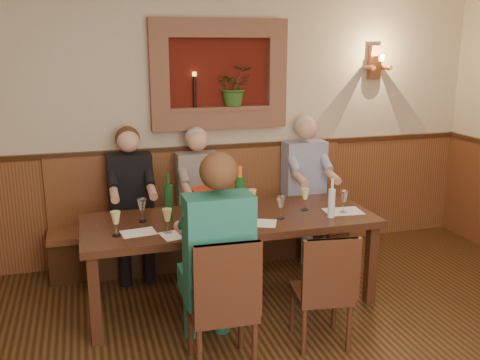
{
  "coord_description": "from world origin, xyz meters",
  "views": [
    {
      "loc": [
        -1.12,
        -2.2,
        2.14
      ],
      "look_at": [
        0.1,
        1.9,
        1.05
      ],
      "focal_mm": 40.0,
      "sensor_mm": 36.0,
      "label": 1
    }
  ],
  "objects_px": {
    "person_chair_front": "(216,274)",
    "wine_bottle_green_a": "(240,197)",
    "chair_near_right": "(321,311)",
    "person_bench_right": "(307,198)",
    "spittoon_bucket": "(208,207)",
    "water_bottle": "(332,202)",
    "dining_table": "(230,226)",
    "wine_bottle_green_b": "(169,202)",
    "chair_near_left": "(222,331)",
    "person_bench_left": "(132,215)",
    "person_bench_mid": "(200,210)",
    "bench": "(205,229)"
  },
  "relations": [
    {
      "from": "water_bottle",
      "to": "person_bench_left",
      "type": "bearing_deg",
      "value": 145.14
    },
    {
      "from": "dining_table",
      "to": "chair_near_right",
      "type": "relative_size",
      "value": 2.76
    },
    {
      "from": "chair_near_right",
      "to": "wine_bottle_green_b",
      "type": "bearing_deg",
      "value": 144.52
    },
    {
      "from": "chair_near_left",
      "to": "chair_near_right",
      "type": "relative_size",
      "value": 1.11
    },
    {
      "from": "person_chair_front",
      "to": "dining_table",
      "type": "bearing_deg",
      "value": 67.79
    },
    {
      "from": "chair_near_left",
      "to": "person_chair_front",
      "type": "bearing_deg",
      "value": 92.07
    },
    {
      "from": "bench",
      "to": "chair_near_left",
      "type": "distance_m",
      "value": 1.9
    },
    {
      "from": "person_chair_front",
      "to": "wine_bottle_green_b",
      "type": "bearing_deg",
      "value": 102.08
    },
    {
      "from": "spittoon_bucket",
      "to": "water_bottle",
      "type": "distance_m",
      "value": 1.02
    },
    {
      "from": "dining_table",
      "to": "person_bench_left",
      "type": "height_order",
      "value": "person_bench_left"
    },
    {
      "from": "dining_table",
      "to": "water_bottle",
      "type": "xyz_separation_m",
      "value": [
        0.8,
        -0.23,
        0.2
      ]
    },
    {
      "from": "person_bench_left",
      "to": "water_bottle",
      "type": "height_order",
      "value": "person_bench_left"
    },
    {
      "from": "bench",
      "to": "person_bench_mid",
      "type": "bearing_deg",
      "value": -126.51
    },
    {
      "from": "person_bench_right",
      "to": "spittoon_bucket",
      "type": "height_order",
      "value": "person_bench_right"
    },
    {
      "from": "person_bench_left",
      "to": "person_bench_right",
      "type": "xyz_separation_m",
      "value": [
        1.78,
        -0.0,
        0.02
      ]
    },
    {
      "from": "person_bench_mid",
      "to": "wine_bottle_green_a",
      "type": "distance_m",
      "value": 0.98
    },
    {
      "from": "wine_bottle_green_a",
      "to": "water_bottle",
      "type": "distance_m",
      "value": 0.76
    },
    {
      "from": "bench",
      "to": "person_chair_front",
      "type": "relative_size",
      "value": 2.02
    },
    {
      "from": "wine_bottle_green_a",
      "to": "wine_bottle_green_b",
      "type": "xyz_separation_m",
      "value": [
        -0.56,
        0.12,
        -0.03
      ]
    },
    {
      "from": "person_bench_right",
      "to": "water_bottle",
      "type": "xyz_separation_m",
      "value": [
        -0.25,
        -1.06,
        0.28
      ]
    },
    {
      "from": "person_bench_left",
      "to": "water_bottle",
      "type": "relative_size",
      "value": 4.28
    },
    {
      "from": "wine_bottle_green_a",
      "to": "bench",
      "type": "bearing_deg",
      "value": 93.92
    },
    {
      "from": "dining_table",
      "to": "bench",
      "type": "bearing_deg",
      "value": 90.0
    },
    {
      "from": "spittoon_bucket",
      "to": "chair_near_right",
      "type": "bearing_deg",
      "value": -47.88
    },
    {
      "from": "person_chair_front",
      "to": "wine_bottle_green_a",
      "type": "xyz_separation_m",
      "value": [
        0.38,
        0.72,
        0.32
      ]
    },
    {
      "from": "bench",
      "to": "chair_near_right",
      "type": "xyz_separation_m",
      "value": [
        0.45,
        -1.78,
        -0.07
      ]
    },
    {
      "from": "person_bench_left",
      "to": "water_bottle",
      "type": "bearing_deg",
      "value": -34.86
    },
    {
      "from": "person_bench_mid",
      "to": "water_bottle",
      "type": "relative_size",
      "value": 4.18
    },
    {
      "from": "wine_bottle_green_a",
      "to": "water_bottle",
      "type": "relative_size",
      "value": 1.35
    },
    {
      "from": "person_bench_left",
      "to": "person_bench_right",
      "type": "relative_size",
      "value": 0.97
    },
    {
      "from": "chair_near_right",
      "to": "person_bench_mid",
      "type": "bearing_deg",
      "value": 115.45
    },
    {
      "from": "person_bench_left",
      "to": "person_chair_front",
      "type": "xyz_separation_m",
      "value": [
        0.41,
        -1.61,
        0.04
      ]
    },
    {
      "from": "person_chair_front",
      "to": "person_bench_right",
      "type": "bearing_deg",
      "value": 49.65
    },
    {
      "from": "person_bench_mid",
      "to": "person_chair_front",
      "type": "distance_m",
      "value": 1.63
    },
    {
      "from": "bench",
      "to": "chair_near_right",
      "type": "height_order",
      "value": "bench"
    },
    {
      "from": "dining_table",
      "to": "person_bench_right",
      "type": "xyz_separation_m",
      "value": [
        1.05,
        0.84,
        -0.08
      ]
    },
    {
      "from": "dining_table",
      "to": "bench",
      "type": "height_order",
      "value": "bench"
    },
    {
      "from": "chair_near_left",
      "to": "person_bench_left",
      "type": "height_order",
      "value": "person_bench_left"
    },
    {
      "from": "chair_near_right",
      "to": "person_bench_right",
      "type": "bearing_deg",
      "value": 78.1
    },
    {
      "from": "person_bench_mid",
      "to": "person_bench_right",
      "type": "height_order",
      "value": "person_bench_right"
    },
    {
      "from": "wine_bottle_green_a",
      "to": "water_bottle",
      "type": "height_order",
      "value": "wine_bottle_green_a"
    },
    {
      "from": "person_chair_front",
      "to": "water_bottle",
      "type": "height_order",
      "value": "person_chair_front"
    },
    {
      "from": "bench",
      "to": "wine_bottle_green_a",
      "type": "relative_size",
      "value": 6.77
    },
    {
      "from": "chair_near_left",
      "to": "chair_near_right",
      "type": "xyz_separation_m",
      "value": [
        0.77,
        0.1,
        -0.03
      ]
    },
    {
      "from": "chair_near_right",
      "to": "person_bench_left",
      "type": "relative_size",
      "value": 0.62
    },
    {
      "from": "wine_bottle_green_a",
      "to": "wine_bottle_green_b",
      "type": "bearing_deg",
      "value": 168.33
    },
    {
      "from": "person_chair_front",
      "to": "wine_bottle_green_b",
      "type": "height_order",
      "value": "person_chair_front"
    },
    {
      "from": "spittoon_bucket",
      "to": "person_bench_right",
      "type": "bearing_deg",
      "value": 36.75
    },
    {
      "from": "chair_near_right",
      "to": "person_chair_front",
      "type": "relative_size",
      "value": 0.58
    },
    {
      "from": "bench",
      "to": "spittoon_bucket",
      "type": "distance_m",
      "value": 1.21
    }
  ]
}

